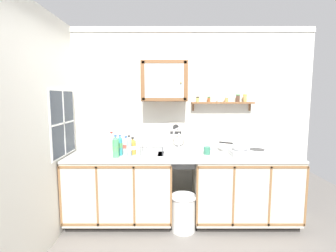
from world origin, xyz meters
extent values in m
plane|color=slate|center=(0.00, 0.00, 0.00)|extent=(5.99, 5.99, 0.00)
cube|color=silver|center=(0.00, 0.63, 1.31)|extent=(3.59, 0.05, 2.61)
cube|color=white|center=(0.00, 0.60, 2.56)|extent=(3.59, 0.02, 0.05)
cube|color=silver|center=(-1.52, -0.30, 1.31)|extent=(0.05, 3.40, 2.61)
cube|color=black|center=(-0.81, 0.33, 0.04)|extent=(1.30, 0.55, 0.08)
cube|color=beige|center=(-0.81, 0.30, 0.48)|extent=(1.33, 0.61, 0.81)
cube|color=brown|center=(-0.81, -0.01, 0.85)|extent=(1.33, 0.01, 0.03)
cube|color=brown|center=(-0.81, -0.01, 0.13)|extent=(1.33, 0.01, 0.03)
cube|color=brown|center=(-1.48, -0.01, 0.48)|extent=(0.02, 0.01, 0.74)
cube|color=brown|center=(-1.03, -0.01, 0.48)|extent=(0.02, 0.01, 0.74)
cube|color=brown|center=(-0.59, -0.01, 0.48)|extent=(0.02, 0.01, 0.74)
cube|color=brown|center=(-0.15, -0.01, 0.48)|extent=(0.02, 0.01, 0.74)
cube|color=black|center=(0.82, 0.33, 0.04)|extent=(1.28, 0.55, 0.08)
cube|color=beige|center=(0.82, 0.30, 0.48)|extent=(1.31, 0.61, 0.81)
cube|color=brown|center=(0.82, -0.01, 0.85)|extent=(1.31, 0.01, 0.03)
cube|color=brown|center=(0.82, -0.01, 0.13)|extent=(1.31, 0.01, 0.03)
cube|color=brown|center=(0.17, -0.01, 0.48)|extent=(0.02, 0.01, 0.74)
cube|color=brown|center=(0.60, -0.01, 0.48)|extent=(0.02, 0.01, 0.74)
cube|color=brown|center=(1.04, -0.01, 0.48)|extent=(0.02, 0.01, 0.74)
cube|color=brown|center=(1.48, -0.01, 0.48)|extent=(0.02, 0.01, 0.74)
cube|color=#B2B2AD|center=(0.00, 0.30, 0.90)|extent=(2.95, 0.64, 0.03)
cube|color=#B2B2AD|center=(0.00, 0.59, 0.96)|extent=(2.95, 0.02, 0.08)
cube|color=silver|center=(-0.06, 0.32, 0.92)|extent=(0.51, 0.41, 0.01)
cube|color=slate|center=(-0.06, 0.32, 0.78)|extent=(0.43, 0.33, 0.01)
cube|color=slate|center=(-0.06, 0.49, 0.85)|extent=(0.43, 0.01, 0.14)
cube|color=slate|center=(-0.06, 0.15, 0.85)|extent=(0.43, 0.01, 0.14)
cylinder|color=#4C4C51|center=(-0.06, 0.32, 0.78)|extent=(0.04, 0.04, 0.01)
cylinder|color=silver|center=(-0.03, 0.54, 0.93)|extent=(0.05, 0.05, 0.02)
cylinder|color=silver|center=(-0.03, 0.54, 1.06)|extent=(0.02, 0.02, 0.23)
torus|color=silver|center=(-0.03, 0.47, 1.18)|extent=(0.17, 0.02, 0.17)
cylinder|color=silver|center=(0.03, 0.54, 0.96)|extent=(0.02, 0.02, 0.05)
cube|color=silver|center=(0.87, 0.31, 0.95)|extent=(0.48, 0.31, 0.07)
cylinder|color=#2D2D2D|center=(0.76, 0.33, 0.99)|extent=(0.19, 0.19, 0.01)
cylinder|color=#2D2D2D|center=(0.98, 0.33, 0.99)|extent=(0.19, 0.19, 0.01)
cylinder|color=black|center=(0.76, 0.17, 0.95)|extent=(0.03, 0.02, 0.03)
cylinder|color=black|center=(0.98, 0.17, 0.95)|extent=(0.03, 0.02, 0.03)
cylinder|color=silver|center=(0.76, 0.33, 1.03)|extent=(0.18, 0.18, 0.08)
torus|color=silver|center=(0.76, 0.33, 1.07)|extent=(0.18, 0.18, 0.01)
cylinder|color=black|center=(0.60, 0.43, 1.06)|extent=(0.17, 0.12, 0.02)
cylinder|color=#4CB266|center=(-0.84, 0.19, 1.03)|extent=(0.08, 0.08, 0.23)
cone|color=#4CB266|center=(-0.84, 0.19, 1.16)|extent=(0.08, 0.08, 0.04)
cylinder|color=#2D59B2|center=(-0.84, 0.19, 1.19)|extent=(0.04, 0.04, 0.02)
cylinder|color=#4C9959|center=(-0.84, 0.19, 1.03)|extent=(0.08, 0.08, 0.06)
cylinder|color=teal|center=(-0.80, 0.30, 1.03)|extent=(0.06, 0.06, 0.22)
cone|color=teal|center=(-0.80, 0.30, 1.15)|extent=(0.06, 0.06, 0.03)
cylinder|color=#2D59B2|center=(-0.80, 0.30, 1.18)|extent=(0.03, 0.03, 0.02)
cylinder|color=#4C9959|center=(-0.80, 0.30, 1.05)|extent=(0.07, 0.07, 0.06)
cylinder|color=gold|center=(-0.65, 0.36, 1.00)|extent=(0.08, 0.08, 0.17)
cone|color=gold|center=(-0.65, 0.36, 1.11)|extent=(0.08, 0.08, 0.04)
cylinder|color=#262626|center=(-0.65, 0.36, 1.14)|extent=(0.04, 0.04, 0.02)
cylinder|color=white|center=(-0.65, 0.36, 1.01)|extent=(0.09, 0.09, 0.05)
cylinder|color=silver|center=(-0.75, 0.41, 1.01)|extent=(0.08, 0.08, 0.18)
cone|color=silver|center=(-0.75, 0.41, 1.11)|extent=(0.08, 0.08, 0.04)
cylinder|color=#2D59B2|center=(-0.75, 0.41, 1.14)|extent=(0.04, 0.04, 0.02)
cylinder|color=#D84C3F|center=(-0.75, 0.41, 1.01)|extent=(0.08, 0.08, 0.05)
cylinder|color=white|center=(-0.91, 0.31, 1.04)|extent=(0.08, 0.08, 0.25)
cone|color=white|center=(-0.91, 0.31, 1.19)|extent=(0.07, 0.07, 0.03)
cylinder|color=red|center=(-0.91, 0.31, 1.22)|extent=(0.03, 0.03, 0.02)
cylinder|color=white|center=(-0.91, 0.31, 1.03)|extent=(0.08, 0.08, 0.07)
cylinder|color=#8CB7E0|center=(-0.68, 0.22, 1.03)|extent=(0.06, 0.06, 0.23)
cone|color=#8CB7E0|center=(-0.68, 0.22, 1.16)|extent=(0.06, 0.06, 0.03)
cylinder|color=#262626|center=(-0.68, 0.22, 1.18)|extent=(0.03, 0.03, 0.02)
cylinder|color=white|center=(-0.68, 0.22, 1.02)|extent=(0.06, 0.06, 0.06)
cube|color=#B2B2B7|center=(-0.39, 0.33, 0.92)|extent=(0.30, 0.28, 0.01)
cylinder|color=#4C4F54|center=(-0.53, 0.20, 0.99)|extent=(0.01, 0.01, 0.11)
cylinder|color=#4C4F54|center=(-0.25, 0.20, 0.99)|extent=(0.01, 0.01, 0.11)
cylinder|color=#4C4F54|center=(-0.53, 0.45, 0.99)|extent=(0.01, 0.01, 0.11)
cylinder|color=#4C4F54|center=(-0.25, 0.45, 0.99)|extent=(0.01, 0.01, 0.11)
cylinder|color=#4C4F54|center=(-0.39, 0.20, 1.04)|extent=(0.28, 0.01, 0.01)
cylinder|color=#4C4F54|center=(-0.39, 0.45, 1.04)|extent=(0.28, 0.01, 0.01)
cylinder|color=white|center=(-0.47, 0.33, 1.00)|extent=(0.01, 0.16, 0.16)
cylinder|color=white|center=(-0.40, 0.33, 1.00)|extent=(0.01, 0.14, 0.14)
cylinder|color=#337259|center=(0.33, 0.35, 0.97)|extent=(0.09, 0.09, 0.10)
torus|color=#337259|center=(0.37, 0.39, 0.97)|extent=(0.06, 0.06, 0.07)
cube|color=brown|center=(-0.23, 0.45, 1.87)|extent=(0.60, 0.30, 0.52)
cube|color=silver|center=(-0.23, 0.29, 1.87)|extent=(0.49, 0.01, 0.42)
cube|color=brown|center=(-0.50, 0.29, 1.87)|extent=(0.05, 0.01, 0.49)
cube|color=brown|center=(0.04, 0.29, 1.87)|extent=(0.05, 0.01, 0.49)
cube|color=brown|center=(-0.23, 0.29, 2.11)|extent=(0.56, 0.01, 0.04)
cube|color=brown|center=(-0.23, 0.29, 1.64)|extent=(0.56, 0.01, 0.04)
sphere|color=olive|center=(-0.02, 0.28, 1.85)|extent=(0.02, 0.02, 0.02)
cube|color=brown|center=(0.56, 0.53, 1.59)|extent=(0.84, 0.14, 0.02)
cube|color=brown|center=(0.17, 0.59, 1.53)|extent=(0.02, 0.03, 0.10)
cube|color=brown|center=(0.95, 0.59, 1.53)|extent=(0.02, 0.03, 0.10)
cylinder|color=#E0C659|center=(0.22, 0.52, 1.63)|extent=(0.04, 0.04, 0.06)
cylinder|color=black|center=(0.22, 0.52, 1.67)|extent=(0.04, 0.04, 0.02)
cylinder|color=brown|center=(0.38, 0.55, 1.63)|extent=(0.04, 0.04, 0.06)
cylinder|color=#33723F|center=(0.38, 0.55, 1.67)|extent=(0.04, 0.04, 0.02)
cylinder|color=silver|center=(0.51, 0.52, 1.63)|extent=(0.04, 0.04, 0.06)
cylinder|color=white|center=(0.51, 0.52, 1.67)|extent=(0.05, 0.05, 0.02)
cylinder|color=tan|center=(0.61, 0.54, 1.63)|extent=(0.05, 0.05, 0.06)
cylinder|color=white|center=(0.61, 0.54, 1.67)|extent=(0.05, 0.05, 0.02)
cylinder|color=#4C3326|center=(0.77, 0.54, 1.65)|extent=(0.05, 0.05, 0.09)
cylinder|color=#33723F|center=(0.77, 0.54, 1.70)|extent=(0.05, 0.05, 0.02)
cylinder|color=tan|center=(0.86, 0.54, 1.65)|extent=(0.05, 0.05, 0.09)
cylinder|color=yellow|center=(0.86, 0.54, 1.70)|extent=(0.05, 0.05, 0.02)
cube|color=silver|center=(-0.07, 0.60, 1.22)|extent=(0.19, 0.01, 0.22)
cube|color=#262626|center=(-0.07, 0.59, 1.17)|extent=(0.16, 0.00, 0.04)
cylinder|color=#262626|center=(-0.07, 0.59, 1.25)|extent=(0.08, 0.00, 0.08)
cube|color=#262D38|center=(-1.48, 0.21, 1.35)|extent=(0.01, 0.65, 0.79)
cube|color=white|center=(-1.49, 0.21, 1.35)|extent=(0.02, 0.70, 0.83)
cube|color=white|center=(-1.48, 0.21, 1.35)|extent=(0.01, 0.02, 0.79)
cube|color=white|center=(-1.48, 0.21, 1.35)|extent=(0.01, 0.65, 0.02)
cylinder|color=silver|center=(0.01, 0.10, 0.22)|extent=(0.30, 0.30, 0.44)
torus|color=white|center=(0.01, 0.10, 0.44)|extent=(0.33, 0.33, 0.03)
camera|label=1|loc=(-0.18, -2.87, 1.68)|focal=26.63mm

